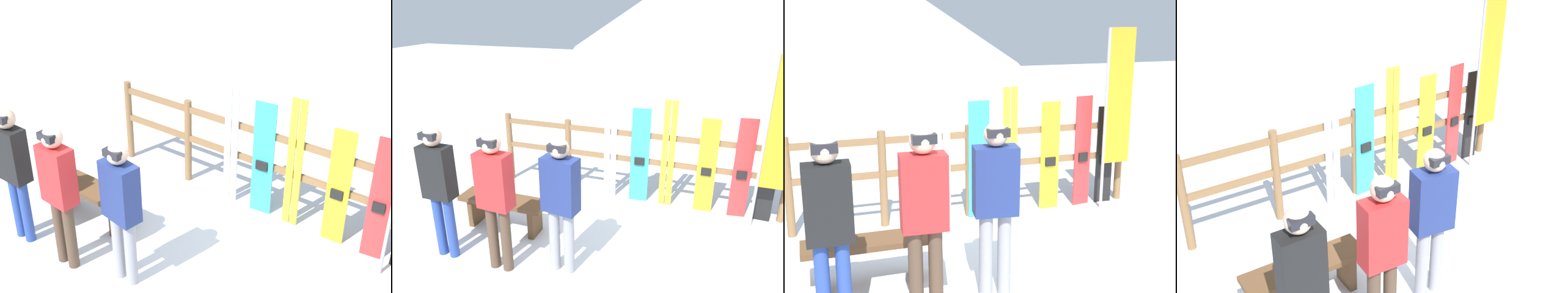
% 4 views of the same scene
% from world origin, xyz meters
% --- Properties ---
extents(ground_plane, '(40.00, 40.00, 0.00)m').
position_xyz_m(ground_plane, '(0.00, 0.00, 0.00)').
color(ground_plane, white).
extents(mountain_backdrop, '(18.00, 18.00, 6.00)m').
position_xyz_m(mountain_backdrop, '(0.00, 23.61, 3.00)').
color(mountain_backdrop, '#B2BCD1').
rests_on(mountain_backdrop, ground).
extents(fence, '(4.50, 0.10, 1.21)m').
position_xyz_m(fence, '(0.00, 1.61, 0.70)').
color(fence, brown).
rests_on(fence, ground).
extents(bench, '(1.24, 0.36, 0.47)m').
position_xyz_m(bench, '(-1.47, 0.14, 0.34)').
color(bench, brown).
rests_on(bench, ground).
extents(person_navy, '(0.43, 0.27, 1.66)m').
position_xyz_m(person_navy, '(-0.37, -0.42, 0.97)').
color(person_navy, gray).
rests_on(person_navy, ground).
extents(person_black, '(0.37, 0.22, 1.68)m').
position_xyz_m(person_black, '(-1.83, -0.62, 1.00)').
color(person_black, navy).
rests_on(person_black, ground).
extents(person_red, '(0.40, 0.23, 1.70)m').
position_xyz_m(person_red, '(-1.07, -0.62, 1.01)').
color(person_red, '#4C3828').
rests_on(person_red, ground).
extents(ski_pair_white, '(0.19, 0.02, 1.64)m').
position_xyz_m(ski_pair_white, '(-0.36, 1.55, 0.82)').
color(ski_pair_white, white).
rests_on(ski_pair_white, ground).
extents(snowboard_cyan, '(0.28, 0.07, 1.52)m').
position_xyz_m(snowboard_cyan, '(0.11, 1.55, 0.76)').
color(snowboard_cyan, '#2DBFCC').
rests_on(snowboard_cyan, ground).
extents(ski_pair_yellow, '(0.20, 0.02, 1.68)m').
position_xyz_m(ski_pair_yellow, '(0.54, 1.55, 0.84)').
color(ski_pair_yellow, yellow).
rests_on(ski_pair_yellow, ground).
extents(snowboard_yellow, '(0.27, 0.06, 1.46)m').
position_xyz_m(snowboard_yellow, '(1.11, 1.55, 0.73)').
color(snowboard_yellow, yellow).
rests_on(snowboard_yellow, ground).
extents(snowboard_red, '(0.25, 0.08, 1.51)m').
position_xyz_m(snowboard_red, '(1.59, 1.55, 0.75)').
color(snowboard_red, red).
rests_on(snowboard_red, ground).
extents(snowboard_black_stripe, '(0.24, 0.06, 1.36)m').
position_xyz_m(snowboard_black_stripe, '(1.93, 1.55, 0.67)').
color(snowboard_black_stripe, black).
rests_on(snowboard_black_stripe, ground).
extents(rental_flag, '(0.40, 0.04, 2.40)m').
position_xyz_m(rental_flag, '(1.92, 1.33, 1.41)').
color(rental_flag, '#99999E').
rests_on(rental_flag, ground).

